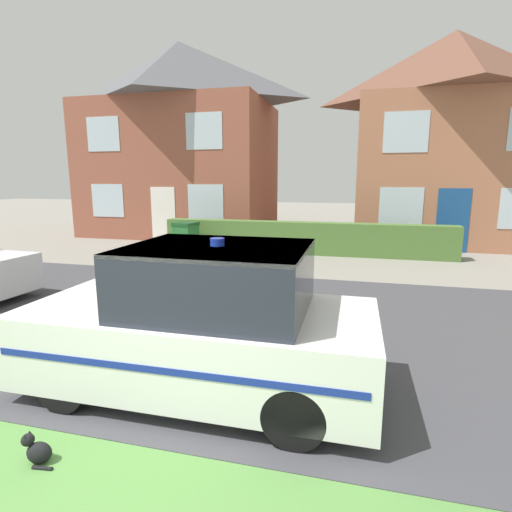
{
  "coord_description": "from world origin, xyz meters",
  "views": [
    {
      "loc": [
        1.79,
        -1.96,
        2.38
      ],
      "look_at": [
        0.08,
        4.76,
        1.05
      ],
      "focal_mm": 28.0,
      "sensor_mm": 36.0,
      "label": 1
    }
  ],
  "objects_px": {
    "cat": "(37,451)",
    "house_right": "(448,137)",
    "police_car": "(204,325)",
    "wheelie_bin": "(186,238)",
    "house_left": "(181,139)"
  },
  "relations": [
    {
      "from": "cat",
      "to": "house_right",
      "type": "relative_size",
      "value": 0.04
    },
    {
      "from": "police_car",
      "to": "wheelie_bin",
      "type": "distance_m",
      "value": 8.58
    },
    {
      "from": "police_car",
      "to": "cat",
      "type": "bearing_deg",
      "value": 57.31
    },
    {
      "from": "house_right",
      "to": "wheelie_bin",
      "type": "bearing_deg",
      "value": -147.46
    },
    {
      "from": "house_left",
      "to": "house_right",
      "type": "xyz_separation_m",
      "value": [
        10.85,
        0.44,
        -0.16
      ]
    },
    {
      "from": "police_car",
      "to": "house_right",
      "type": "relative_size",
      "value": 0.5
    },
    {
      "from": "police_car",
      "to": "house_right",
      "type": "height_order",
      "value": "house_right"
    },
    {
      "from": "house_right",
      "to": "wheelie_bin",
      "type": "relative_size",
      "value": 7.44
    },
    {
      "from": "police_car",
      "to": "house_left",
      "type": "distance_m",
      "value": 14.48
    },
    {
      "from": "police_car",
      "to": "cat",
      "type": "xyz_separation_m",
      "value": [
        -0.95,
        -1.5,
        -0.67
      ]
    },
    {
      "from": "police_car",
      "to": "house_right",
      "type": "distance_m",
      "value": 14.4
    },
    {
      "from": "cat",
      "to": "house_left",
      "type": "distance_m",
      "value": 15.63
    },
    {
      "from": "cat",
      "to": "house_right",
      "type": "distance_m",
      "value": 16.25
    },
    {
      "from": "police_car",
      "to": "house_left",
      "type": "xyz_separation_m",
      "value": [
        -6.0,
        12.74,
        3.33
      ]
    },
    {
      "from": "house_left",
      "to": "wheelie_bin",
      "type": "distance_m",
      "value": 6.58
    }
  ]
}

